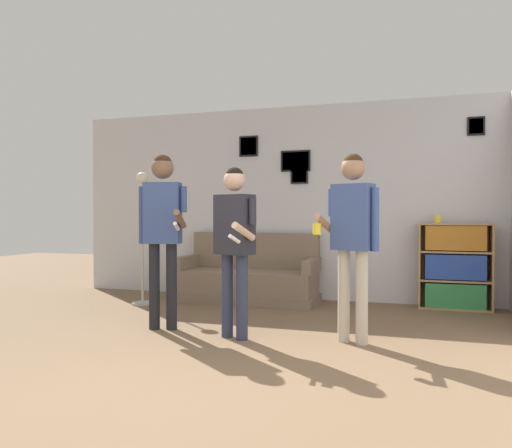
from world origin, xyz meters
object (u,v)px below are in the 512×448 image
Objects in this scene: person_watcher_holding_cup at (353,226)px; drinking_cup at (438,219)px; bookshelf at (455,266)px; couch at (249,279)px; person_player_foreground_left at (163,221)px; floor_lamp at (142,229)px; person_player_foreground_center at (234,234)px.

drinking_cup is at bearing 68.21° from person_watcher_holding_cup.
bookshelf is at bearing -0.08° from drinking_cup.
person_watcher_holding_cup reaches higher than couch.
person_player_foreground_left reaches higher than couch.
bookshelf is 0.62× the size of floor_lamp.
drinking_cup is at bearing 4.53° from couch.
person_player_foreground_left is at bearing -51.87° from floor_lamp.
person_player_foreground_center is 0.94× the size of person_watcher_holding_cup.
bookshelf is (2.64, 0.19, 0.23)m from couch.
person_watcher_holding_cup is (1.09, 0.17, 0.08)m from person_player_foreground_center.
couch is 2.58m from person_watcher_holding_cup.
floor_lamp is at bearing -166.44° from drinking_cup.
person_watcher_holding_cup reaches higher than drinking_cup.
floor_lamp is (-1.24, -0.69, 0.69)m from couch.
person_player_foreground_left reaches higher than floor_lamp.
floor_lamp reaches higher than person_watcher_holding_cup.
person_player_foreground_left is at bearing -144.64° from bookshelf.
drinking_cup is (-0.20, 0.00, 0.59)m from bookshelf.
person_player_foreground_left is (-2.94, -2.08, 0.58)m from bookshelf.
drinking_cup is at bearing 13.56° from floor_lamp.
bookshelf is 4.00m from floor_lamp.
floor_lamp is 1.53m from person_player_foreground_left.
person_watcher_holding_cup reaches higher than bookshelf.
floor_lamp reaches higher than couch.
person_watcher_holding_cup is at bearing 1.07° from person_player_foreground_left.
person_player_foreground_center is (-2.11, -2.22, 0.46)m from bookshelf.
person_player_foreground_left is (-0.30, -1.89, 0.82)m from couch.
person_watcher_holding_cup is at bearing -111.79° from drinking_cup.
person_player_foreground_center reaches higher than couch.
person_player_foreground_center is (0.53, -2.03, 0.69)m from couch.
person_player_foreground_left is at bearing 170.59° from person_player_foreground_center.
person_player_foreground_left reaches higher than drinking_cup.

